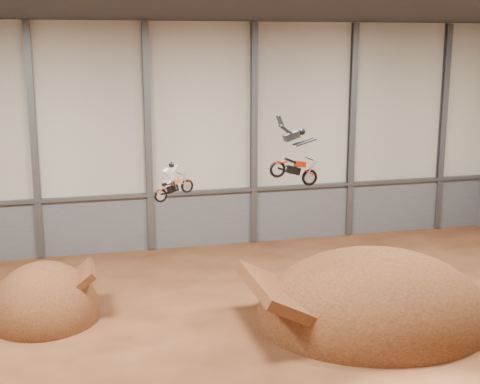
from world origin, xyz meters
The scene contains 14 objects.
floor centered at (0.00, 0.00, 0.00)m, with size 40.00×40.00×0.00m, color #472413.
back_wall centered at (0.00, 15.00, 7.00)m, with size 40.00×0.10×14.00m, color #B7B2A2.
ceiling centered at (0.00, 0.00, 14.00)m, with size 40.00×40.00×0.00m, color black.
lower_band_back centered at (0.00, 14.90, 1.75)m, with size 39.80×0.18×3.50m, color #56575D.
steel_rail centered at (0.00, 14.75, 3.55)m, with size 39.80×0.35×0.20m, color #47494F.
steel_column_1 centered at (-10.00, 14.80, 7.00)m, with size 0.40×0.36×13.90m, color #47494F.
steel_column_2 centered at (-3.33, 14.80, 7.00)m, with size 0.40×0.36×13.90m, color #47494F.
steel_column_3 centered at (3.33, 14.80, 7.00)m, with size 0.40×0.36×13.90m, color #47494F.
steel_column_4 centered at (10.00, 14.80, 7.00)m, with size 0.40×0.36×13.90m, color #47494F.
steel_column_5 centered at (16.67, 14.80, 7.00)m, with size 0.40×0.36×13.90m, color #47494F.
takeoff_ramp centered at (-9.54, 5.53, 0.00)m, with size 5.20×6.00×5.20m, color #3D1E0F.
landing_ramp centered at (5.47, 1.40, 0.00)m, with size 11.22×9.92×6.47m, color #3D1E0F.
fmx_rider_a centered at (-3.54, 3.07, 6.89)m, with size 1.91×0.73×1.73m, color orange, non-canonical shape.
fmx_rider_b centered at (1.48, 1.95, 8.05)m, with size 3.13×0.89×2.68m, color red, non-canonical shape.
Camera 1 is at (-7.94, -25.58, 12.69)m, focal length 50.00 mm.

